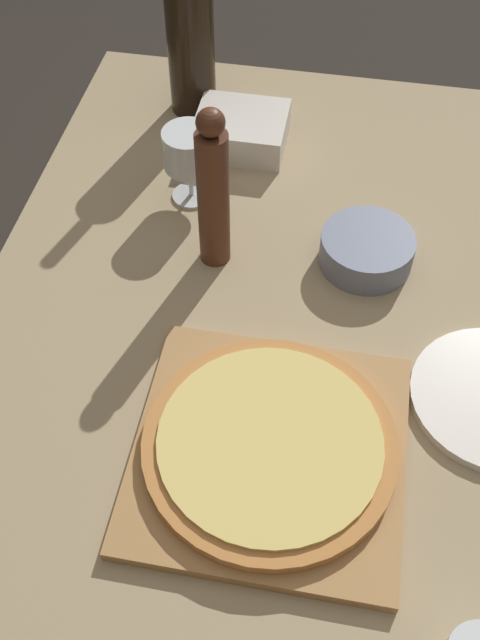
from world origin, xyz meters
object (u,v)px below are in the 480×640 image
object	(u,v)px
wine_bottle	(190,36)
small_bowl	(367,250)
pizza	(271,444)
wine_glass	(189,152)
pepper_mill	(213,193)

from	to	relation	value
wine_bottle	small_bowl	bearing A→B (deg)	-44.59
pizza	wine_glass	world-z (taller)	wine_glass
pepper_mill	small_bowl	world-z (taller)	pepper_mill
pepper_mill	small_bowl	xyz separation A→B (m)	(0.24, 0.03, -0.11)
wine_bottle	pepper_mill	size ratio (longest dim) A/B	1.30
wine_bottle	pepper_mill	world-z (taller)	wine_bottle
pizza	wine_glass	xyz separation A→B (m)	(-0.21, 0.47, 0.07)
pizza	wine_glass	bearing A→B (deg)	114.14
pizza	small_bowl	size ratio (longest dim) A/B	2.23
pizza	wine_glass	distance (m)	0.52
pizza	wine_bottle	world-z (taller)	wine_bottle
pepper_mill	wine_bottle	bearing A→B (deg)	107.42
pizza	small_bowl	xyz separation A→B (m)	(0.09, 0.37, -0.00)
pizza	wine_bottle	bearing A→B (deg)	109.99
pizza	pepper_mill	size ratio (longest dim) A/B	1.18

